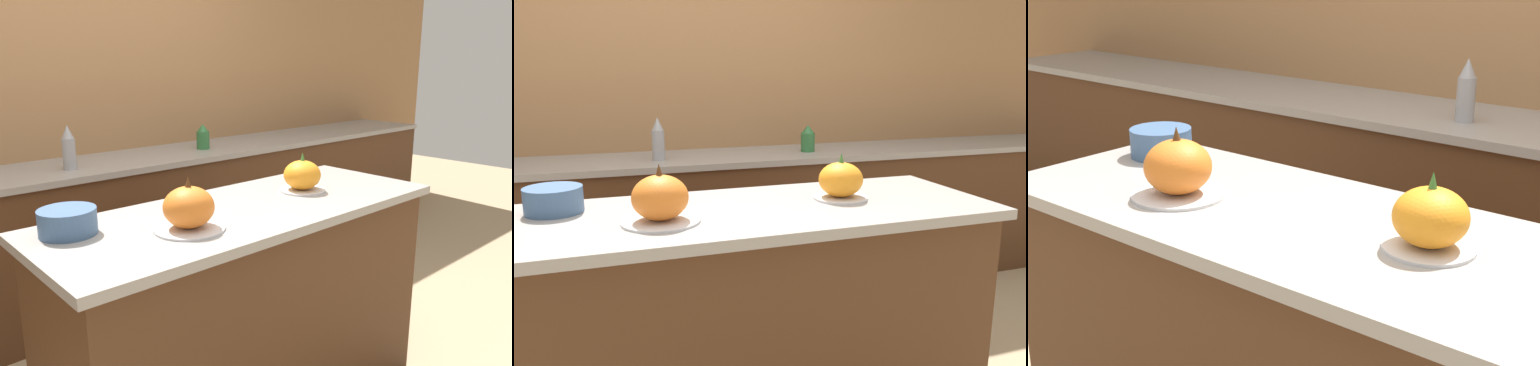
% 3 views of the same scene
% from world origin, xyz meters
% --- Properties ---
extents(wall_back, '(8.00, 0.06, 2.50)m').
position_xyz_m(wall_back, '(0.00, 1.66, 1.25)').
color(wall_back, '#9E7047').
rests_on(wall_back, ground_plane).
extents(kitchen_island, '(1.63, 0.62, 0.92)m').
position_xyz_m(kitchen_island, '(0.00, 0.00, 0.46)').
color(kitchen_island, '#4C2D19').
rests_on(kitchen_island, ground_plane).
extents(back_counter, '(6.00, 0.60, 0.89)m').
position_xyz_m(back_counter, '(0.00, 1.33, 0.45)').
color(back_counter, '#4C2D19').
rests_on(back_counter, ground_plane).
extents(pumpkin_cake_left, '(0.24, 0.24, 0.18)m').
position_xyz_m(pumpkin_cake_left, '(-0.33, -0.07, 0.99)').
color(pumpkin_cake_left, silver).
rests_on(pumpkin_cake_left, kitchen_island).
extents(pumpkin_cake_right, '(0.20, 0.20, 0.17)m').
position_xyz_m(pumpkin_cake_right, '(0.32, 0.02, 0.98)').
color(pumpkin_cake_right, silver).
rests_on(pumpkin_cake_right, kitchen_island).
extents(bottle_tall, '(0.07, 0.07, 0.24)m').
position_xyz_m(bottle_tall, '(-0.18, 1.26, 1.01)').
color(bottle_tall, '#99999E').
rests_on(bottle_tall, back_counter).
extents(bottle_short, '(0.09, 0.09, 0.17)m').
position_xyz_m(bottle_short, '(0.74, 1.30, 0.97)').
color(bottle_short, '#2D6B38').
rests_on(bottle_short, back_counter).
extents(mixing_bowl, '(0.18, 0.18, 0.08)m').
position_xyz_m(mixing_bowl, '(-0.64, 0.15, 0.96)').
color(mixing_bowl, '#3D5B84').
rests_on(mixing_bowl, kitchen_island).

